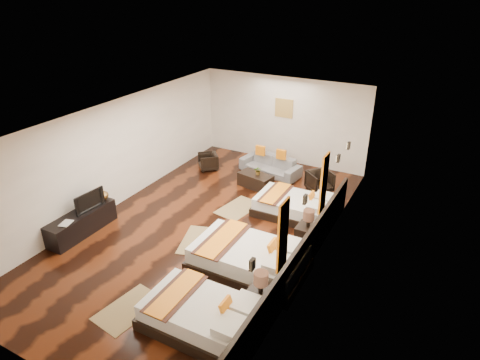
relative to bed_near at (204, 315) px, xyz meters
The scene contains 30 objects.
floor 3.29m from the bed_near, 121.15° to the left, with size 5.50×9.50×0.01m, color black.
ceiling 4.14m from the bed_near, 121.15° to the left, with size 5.50×9.50×0.01m, color white.
back_wall 7.83m from the bed_near, 102.65° to the left, with size 5.50×0.01×2.80m, color silver.
left_wall 5.38m from the bed_near, 147.74° to the left, with size 0.01×9.50×2.80m, color silver.
right_wall 3.20m from the bed_near, 69.42° to the left, with size 0.01×9.50×2.80m, color silver.
headboard_panel 2.26m from the bed_near, 63.20° to the left, with size 0.08×6.60×0.90m, color black.
bed_near is the anchor object (origin of this frame).
bed_mid 1.78m from the bed_near, 89.89° to the left, with size 2.35×1.48×0.90m.
bed_far 4.36m from the bed_near, 90.02° to the left, with size 1.98×1.24×0.75m.
nightstand_a 1.03m from the bed_near, 43.45° to the left, with size 0.49×0.49×0.97m.
nightstand_b 3.27m from the bed_near, 76.75° to the left, with size 0.48×0.48×0.94m.
jute_mat_near 1.52m from the bed_near, 168.87° to the right, with size 0.75×1.20×0.01m, color olive.
jute_mat_mid 2.70m from the bed_near, 125.14° to the left, with size 0.75×1.20×0.01m, color olive.
jute_mat_far 4.24m from the bed_near, 109.99° to the left, with size 0.75×1.20×0.01m, color olive.
tv_console 4.36m from the bed_near, 164.11° to the left, with size 0.50×1.80×0.55m, color black.
tv 4.42m from the bed_near, 160.92° to the left, with size 0.82×0.11×0.47m, color black.
book 4.26m from the bed_near, behind, with size 0.22×0.30×0.03m, color black.
figurine 4.64m from the bed_near, 155.21° to the left, with size 0.30×0.30×0.32m, color brown.
sofa 6.60m from the bed_near, 104.13° to the left, with size 1.91×0.75×0.56m, color slate.
armchair_left 6.74m from the bed_near, 121.22° to the left, with size 0.57×0.58×0.53m, color black.
armchair_right 5.97m from the bed_near, 88.73° to the left, with size 0.64×0.66×0.60m, color black.
coffee_table 5.59m from the bed_near, 106.75° to the left, with size 1.00×0.50×0.40m, color black.
table_plant 5.59m from the bed_near, 105.98° to the left, with size 0.23×0.20×0.26m, color #2A581D.
orange_panel_a 1.98m from the bed_near, 41.25° to the left, with size 0.04×0.40×1.30m, color #D86014.
orange_panel_b 3.57m from the bed_near, 71.59° to the left, with size 0.04×0.40×1.30m, color #D86014.
sconce_near 1.88m from the bed_near, 10.86° to the right, with size 0.07×0.12×0.18m.
sconce_mid 2.75m from the bed_near, 63.32° to the left, with size 0.07×0.12×0.18m.
sconce_far 4.60m from the bed_near, 76.52° to the left, with size 0.07×0.12×0.18m.
sconce_lounge 5.44m from the bed_near, 78.83° to the left, with size 0.07×0.12×0.18m.
gold_artwork 7.87m from the bed_near, 102.68° to the left, with size 0.60×0.04×0.60m, color #AD873F.
Camera 1 is at (4.81, -7.34, 5.54)m, focal length 31.19 mm.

